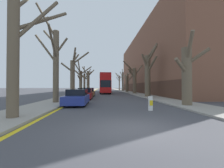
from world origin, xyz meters
name	(u,v)px	position (x,y,z in m)	size (l,w,h in m)	color
ground_plane	(134,130)	(0.00, 0.00, 0.00)	(300.00, 300.00, 0.00)	#424247
sidewalk_left	(89,91)	(-6.18, 50.00, 0.06)	(3.15, 120.00, 0.12)	gray
sidewalk_right	(123,91)	(6.18, 50.00, 0.06)	(3.15, 120.00, 0.12)	gray
building_facade_right	(154,64)	(12.74, 33.99, 7.71)	(10.08, 48.29, 15.45)	brown
kerb_line_stripe	(94,91)	(-4.42, 50.00, 0.00)	(0.24, 120.00, 0.01)	yellow
street_tree_left_0	(18,40)	(-5.61, 2.33, 4.06)	(2.59, 3.09, 8.03)	brown
street_tree_left_1	(55,61)	(-5.93, 9.28, 4.15)	(3.31, 4.55, 9.52)	brown
street_tree_left_2	(73,75)	(-5.76, 17.47, 3.48)	(4.26, 3.45, 7.33)	brown
street_tree_left_3	(81,80)	(-5.71, 24.90, 3.01)	(3.76, 3.75, 6.63)	brown
street_tree_left_4	(84,81)	(-5.79, 31.55, 2.93)	(4.03, 2.30, 6.49)	brown
street_tree_left_5	(88,80)	(-5.64, 39.34, 3.59)	(4.40, 2.58, 7.61)	brown
street_tree_right_0	(187,74)	(5.81, 6.36, 2.69)	(2.79, 2.22, 5.85)	brown
street_tree_right_1	(148,73)	(5.76, 16.97, 3.78)	(2.86, 3.61, 8.37)	brown
street_tree_right_2	(134,79)	(5.75, 27.10, 3.32)	(4.68, 1.74, 7.20)	brown
street_tree_right_3	(127,82)	(5.87, 37.32, 2.91)	(2.90, 3.28, 5.95)	brown
street_tree_right_4	(123,81)	(5.76, 46.68, 3.67)	(2.07, 1.79, 8.00)	brown
street_tree_right_5	(119,82)	(5.73, 57.18, 3.49)	(4.03, 2.44, 7.58)	brown
double_decker_bus	(105,83)	(-0.64, 30.05, 2.58)	(2.43, 10.99, 4.55)	red
parked_car_0	(77,97)	(-3.52, 7.95, 0.67)	(1.87, 4.20, 1.41)	navy
parked_car_1	(85,94)	(-3.52, 13.89, 0.68)	(1.81, 3.92, 1.45)	maroon
parked_car_2	(89,92)	(-3.52, 19.12, 0.68)	(1.78, 4.14, 1.45)	olive
traffic_bollard	(151,103)	(2.08, 4.49, 0.49)	(0.32, 0.33, 0.98)	white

